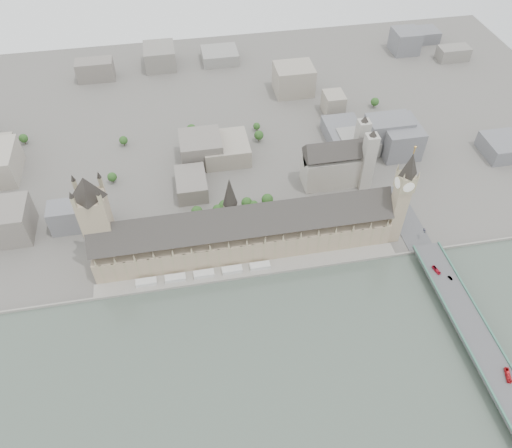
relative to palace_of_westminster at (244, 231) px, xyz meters
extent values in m
plane|color=#595651|center=(0.00, -19.70, -22.71)|extent=(900.00, 900.00, 0.00)
cube|color=gray|center=(0.00, -34.70, -21.21)|extent=(600.00, 1.50, 3.00)
cube|color=gray|center=(0.00, -27.20, -21.71)|extent=(270.00, 15.00, 2.00)
cube|color=silver|center=(-90.00, -26.70, -18.71)|extent=(18.00, 7.00, 4.00)
cube|color=silver|center=(-65.00, -26.70, -18.71)|extent=(18.00, 7.00, 4.00)
cube|color=silver|center=(-40.00, -26.70, -18.71)|extent=(18.00, 7.00, 4.00)
cube|color=silver|center=(-15.00, -26.70, -18.71)|extent=(18.00, 7.00, 4.00)
cube|color=silver|center=(10.00, -26.70, -18.71)|extent=(18.00, 7.00, 4.00)
cube|color=tan|center=(0.00, 0.30, -10.21)|extent=(265.00, 40.00, 25.00)
cube|color=#2E2C29|center=(0.00, 0.30, 12.37)|extent=(265.00, 40.73, 40.73)
cube|color=tan|center=(138.00, -11.70, 8.29)|extent=(12.00, 12.00, 62.00)
cube|color=tan|center=(138.00, -11.70, 47.29)|extent=(14.00, 14.00, 16.00)
cylinder|color=white|center=(145.20, -11.70, 47.29)|extent=(0.60, 10.00, 10.00)
cylinder|color=white|center=(130.80, -11.70, 47.29)|extent=(0.60, 10.00, 10.00)
cylinder|color=white|center=(138.00, -4.50, 47.29)|extent=(10.00, 0.60, 10.00)
cylinder|color=white|center=(138.00, -18.90, 47.29)|extent=(10.00, 0.60, 10.00)
cone|color=#292421|center=(138.00, -11.70, 66.29)|extent=(17.00, 17.00, 22.00)
cylinder|color=gold|center=(138.00, -11.70, 80.29)|extent=(1.00, 1.00, 6.00)
sphere|color=gold|center=(138.00, -11.70, 83.79)|extent=(2.00, 2.00, 2.00)
cone|color=tan|center=(144.50, -5.20, 59.29)|extent=(2.40, 2.40, 8.00)
cone|color=tan|center=(131.50, -5.20, 59.29)|extent=(2.40, 2.40, 8.00)
cone|color=tan|center=(144.50, -18.20, 59.29)|extent=(2.40, 2.40, 8.00)
cone|color=tan|center=(131.50, -18.20, 59.29)|extent=(2.40, 2.40, 8.00)
cube|color=tan|center=(-122.00, 6.30, 17.29)|extent=(23.00, 23.00, 80.00)
cone|color=#292421|center=(-122.00, 6.30, 67.29)|extent=(30.00, 30.00, 20.00)
cylinder|color=tan|center=(-10.00, 6.30, 20.29)|extent=(12.00, 12.00, 20.00)
cone|color=#292421|center=(-10.00, 6.30, 44.29)|extent=(13.00, 13.00, 28.00)
cube|color=#474749|center=(162.00, -107.20, -17.58)|extent=(25.00, 325.00, 10.25)
cube|color=gray|center=(105.00, 75.30, -5.71)|extent=(60.00, 28.00, 34.00)
cube|color=#2E2C29|center=(105.00, 75.30, 16.29)|extent=(60.00, 28.28, 28.28)
cube|color=gray|center=(137.00, 87.30, 9.29)|extent=(12.00, 12.00, 64.00)
cube|color=gray|center=(137.00, 63.30, 9.29)|extent=(12.00, 12.00, 64.00)
imported|color=red|center=(157.77, -64.77, -11.10)|extent=(4.40, 10.03, 2.72)
imported|color=red|center=(167.20, -165.82, -10.81)|extent=(6.22, 12.06, 3.28)
imported|color=gray|center=(166.25, -74.58, -11.70)|extent=(3.04, 4.85, 1.51)
imported|color=gray|center=(167.47, -18.65, -11.74)|extent=(3.13, 5.29, 1.44)
camera|label=1|loc=(-44.13, -301.60, 326.40)|focal=35.00mm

